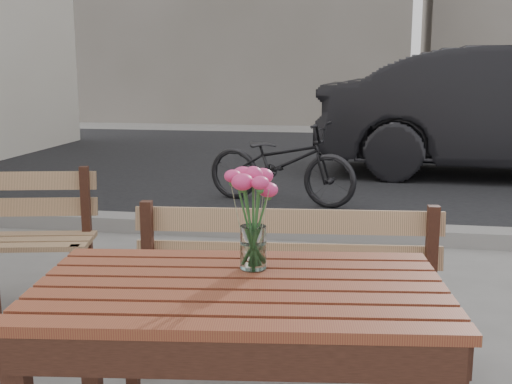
# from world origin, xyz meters

# --- Properties ---
(street) EXTENTS (30.00, 8.12, 0.12)m
(street) POSITION_xyz_m (0.00, 5.06, 0.03)
(street) COLOR black
(street) RESTS_ON ground
(main_table) EXTENTS (1.25, 0.82, 0.72)m
(main_table) POSITION_xyz_m (-0.23, -0.17, 0.60)
(main_table) COLOR maroon
(main_table) RESTS_ON ground
(main_bench) EXTENTS (1.31, 0.50, 0.80)m
(main_bench) POSITION_xyz_m (-0.19, 0.59, 0.48)
(main_bench) COLOR #876545
(main_bench) RESTS_ON ground
(main_vase) EXTENTS (0.17, 0.17, 0.32)m
(main_vase) POSITION_xyz_m (-0.22, -0.03, 0.92)
(main_vase) COLOR white
(main_vase) RESTS_ON main_table
(bicycle) EXTENTS (1.62, 0.92, 0.81)m
(bicycle) POSITION_xyz_m (-0.70, 4.24, 0.40)
(bicycle) COLOR black
(bicycle) RESTS_ON ground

